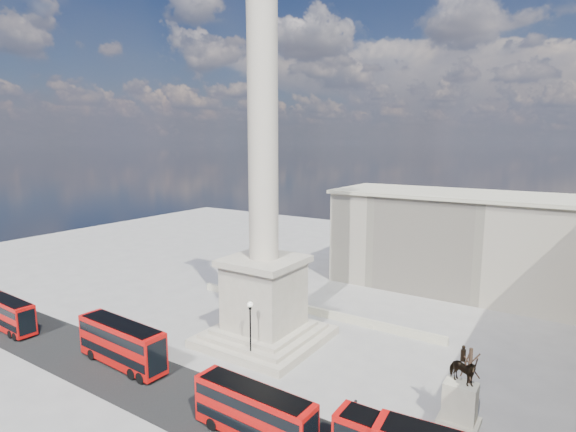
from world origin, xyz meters
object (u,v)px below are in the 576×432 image
Objects in this scene: equestrian_statue at (460,397)px; pedestrian_standing at (376,420)px; nelsons_column at (264,241)px; red_bus_a at (122,343)px; victorian_lamp at (250,327)px; pedestrian_crossing at (355,410)px; red_bus_b at (254,413)px; red_bus_e at (8,314)px.

equestrian_statue reaches higher than pedestrian_standing.
nelsons_column is at bearing -48.96° from pedestrian_standing.
equestrian_statue is at bearing -162.98° from pedestrian_standing.
red_bus_a reaches higher than pedestrian_standing.
victorian_lamp reaches higher than red_bus_a.
pedestrian_crossing is (-8.02, -4.54, -1.58)m from equestrian_statue.
nelsons_column reaches higher than pedestrian_standing.
red_bus_b is 13.46m from victorian_lamp.
nelsons_column is at bearing 111.24° from victorian_lamp.
red_bus_a is 20.27m from red_bus_b.
victorian_lamp reaches higher than red_bus_e.
equestrian_statue is at bearing -97.67° from pedestrian_crossing.
victorian_lamp is at bearing -68.76° from nelsons_column.
equestrian_statue reaches higher than red_bus_e.
victorian_lamp is (-8.41, 10.33, 1.92)m from red_bus_b.
pedestrian_standing is at bearing 41.91° from red_bus_b.
pedestrian_crossing is at bearing -32.04° from pedestrian_standing.
equestrian_statue is 7.85m from pedestrian_standing.
pedestrian_crossing is (16.65, -8.95, -11.96)m from nelsons_column.
pedestrian_crossing is (5.99, 7.18, -1.45)m from red_bus_b.
victorian_lamp is 15.12m from pedestrian_crossing.
nelsons_column is 26.10× the size of pedestrian_crossing.
victorian_lamp is 3.85× the size of pedestrian_crossing.
equestrian_statue is (34.17, 9.63, -0.10)m from red_bus_a.
red_bus_e is 56.51m from equestrian_statue.
victorian_lamp is at bearing 130.89° from red_bus_b.
victorian_lamp reaches higher than pedestrian_crossing.
pedestrian_crossing is at bearing -150.49° from equestrian_statue.
nelsons_column reaches higher than red_bus_e.
nelsons_column is 22.01m from red_bus_b.
red_bus_e reaches higher than pedestrian_crossing.
red_bus_b is at bearing -50.86° from victorian_lamp.
red_bus_b is 1.55× the size of victorian_lamp.
red_bus_b is at bearing -3.38° from red_bus_a.
pedestrian_standing is at bearing -140.39° from equestrian_statue.
red_bus_a is 28.70m from pedestrian_standing.
equestrian_statue is (55.28, 11.72, 0.26)m from red_bus_e.
red_bus_e is 34.51m from victorian_lamp.
equestrian_statue reaches higher than red_bus_a.
red_bus_e is at bearing -178.26° from red_bus_b.
red_bus_a is 1.69× the size of equestrian_statue.
nelsons_column reaches higher than red_bus_a.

